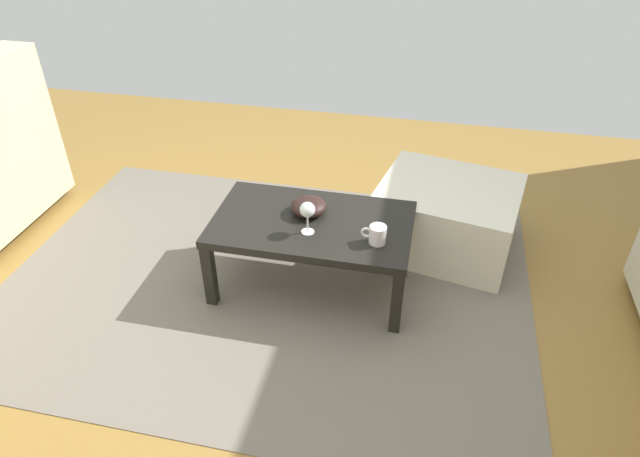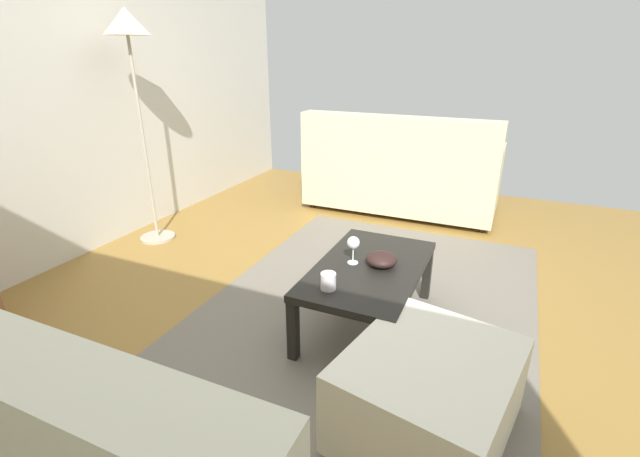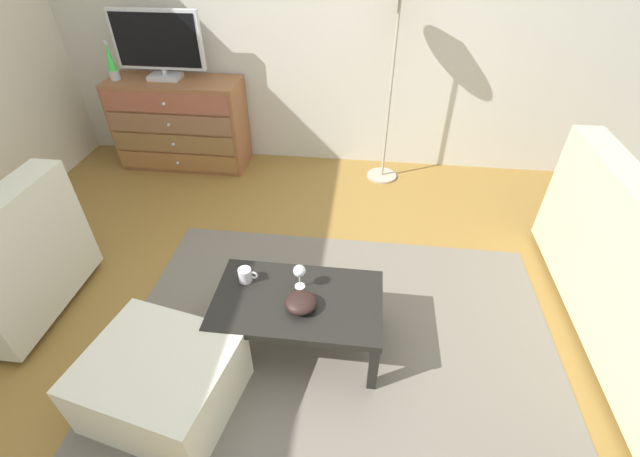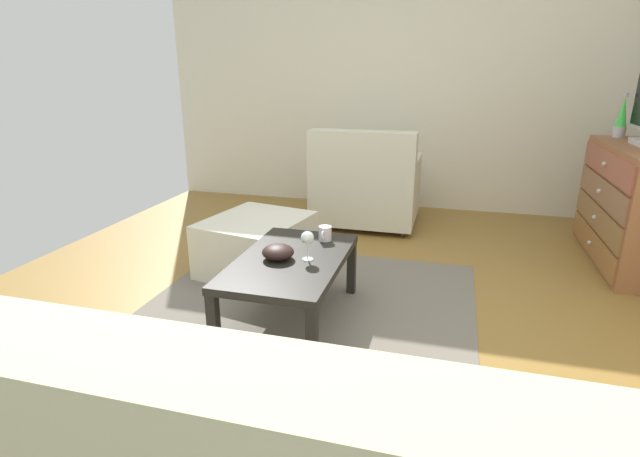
# 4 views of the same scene
# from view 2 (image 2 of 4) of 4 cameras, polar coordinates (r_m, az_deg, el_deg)

# --- Properties ---
(ground_plane) EXTENTS (5.82, 4.72, 0.05)m
(ground_plane) POSITION_cam_2_polar(r_m,az_deg,el_deg) (2.72, 1.21, -11.21)
(ground_plane) COLOR olive
(wall_accent_rear) EXTENTS (5.82, 0.12, 2.66)m
(wall_accent_rear) POSITION_cam_2_polar(r_m,az_deg,el_deg) (3.66, -32.42, 16.70)
(wall_accent_rear) COLOR beige
(wall_accent_rear) RESTS_ON ground_plane
(area_rug) EXTENTS (2.60, 1.90, 0.01)m
(area_rug) POSITION_cam_2_polar(r_m,az_deg,el_deg) (2.81, 6.65, -9.51)
(area_rug) COLOR #6B6459
(area_rug) RESTS_ON ground_plane
(coffee_table) EXTENTS (0.93, 0.55, 0.38)m
(coffee_table) POSITION_cam_2_polar(r_m,az_deg,el_deg) (2.44, 6.32, -5.80)
(coffee_table) COLOR black
(coffee_table) RESTS_ON ground_plane
(wine_glass) EXTENTS (0.07, 0.07, 0.16)m
(wine_glass) POSITION_cam_2_polar(r_m,az_deg,el_deg) (2.40, 4.33, -1.96)
(wine_glass) COLOR silver
(wine_glass) RESTS_ON coffee_table
(mug) EXTENTS (0.11, 0.08, 0.08)m
(mug) POSITION_cam_2_polar(r_m,az_deg,el_deg) (2.17, 1.11, -6.78)
(mug) COLOR silver
(mug) RESTS_ON coffee_table
(bowl_decorative) EXTENTS (0.17, 0.17, 0.08)m
(bowl_decorative) POSITION_cam_2_polar(r_m,az_deg,el_deg) (2.41, 7.94, -4.00)
(bowl_decorative) COLOR black
(bowl_decorative) RESTS_ON coffee_table
(couch_large) EXTENTS (0.85, 1.78, 0.94)m
(couch_large) POSITION_cam_2_polar(r_m,az_deg,el_deg) (4.35, 10.44, 6.95)
(couch_large) COLOR #332319
(couch_large) RESTS_ON ground_plane
(ottoman) EXTENTS (0.80, 0.73, 0.37)m
(ottoman) POSITION_cam_2_polar(r_m,az_deg,el_deg) (1.93, 13.80, -20.12)
(ottoman) COLOR beige
(ottoman) RESTS_ON ground_plane
(standing_lamp) EXTENTS (0.32, 0.32, 1.75)m
(standing_lamp) POSITION_cam_2_polar(r_m,az_deg,el_deg) (3.67, -23.44, 20.86)
(standing_lamp) COLOR #A59E8C
(standing_lamp) RESTS_ON ground_plane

